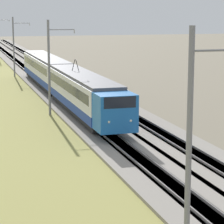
# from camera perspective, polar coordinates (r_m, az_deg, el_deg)

# --- Properties ---
(ballast_main) EXTENTS (240.00, 4.40, 0.30)m
(ballast_main) POSITION_cam_1_polar(r_m,az_deg,el_deg) (61.51, -6.00, 1.93)
(ballast_main) COLOR gray
(ballast_main) RESTS_ON ground
(ballast_adjacent) EXTENTS (240.00, 4.40, 0.30)m
(ballast_adjacent) POSITION_cam_1_polar(r_m,az_deg,el_deg) (62.34, -2.38, 2.09)
(ballast_adjacent) COLOR gray
(ballast_adjacent) RESTS_ON ground
(track_main) EXTENTS (240.00, 1.57, 0.45)m
(track_main) POSITION_cam_1_polar(r_m,az_deg,el_deg) (61.51, -6.00, 1.93)
(track_main) COLOR #4C4238
(track_main) RESTS_ON ground
(track_adjacent) EXTENTS (240.00, 1.57, 0.45)m
(track_adjacent) POSITION_cam_1_polar(r_m,az_deg,el_deg) (62.34, -2.38, 2.10)
(track_adjacent) COLOR #4C4238
(track_adjacent) RESTS_ON ground
(passenger_train) EXTENTS (42.46, 2.96, 5.06)m
(passenger_train) POSITION_cam_1_polar(r_m,az_deg,el_deg) (57.93, -5.44, 3.61)
(passenger_train) COLOR blue
(passenger_train) RESTS_ON ground
(catenary_mast_near) EXTENTS (0.22, 2.56, 9.07)m
(catenary_mast_near) POSITION_cam_1_polar(r_m,az_deg,el_deg) (19.70, 8.43, -3.66)
(catenary_mast_near) COLOR slate
(catenary_mast_near) RESTS_ON ground
(catenary_mast_mid) EXTENTS (0.22, 2.56, 8.83)m
(catenary_mast_mid) POSITION_cam_1_polar(r_m,az_deg,el_deg) (48.71, -6.72, 4.82)
(catenary_mast_mid) COLOR slate
(catenary_mast_mid) RESTS_ON ground
(catenary_mast_far) EXTENTS (0.22, 2.56, 8.78)m
(catenary_mast_far) POSITION_cam_1_polar(r_m,az_deg,el_deg) (78.83, -10.49, 6.95)
(catenary_mast_far) COLOR slate
(catenary_mast_far) RESTS_ON ground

